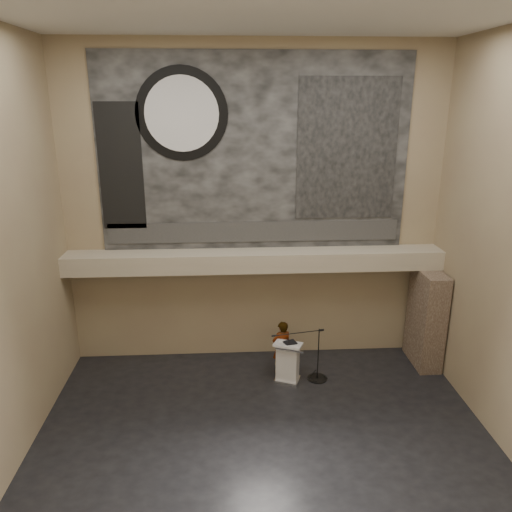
{
  "coord_description": "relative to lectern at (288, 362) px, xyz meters",
  "views": [
    {
      "loc": [
        -0.71,
        -8.98,
        7.14
      ],
      "look_at": [
        0.0,
        3.2,
        3.2
      ],
      "focal_mm": 35.0,
      "sensor_mm": 36.0,
      "label": 1
    }
  ],
  "objects": [
    {
      "name": "stone_pier",
      "position": [
        3.87,
        0.75,
        0.8
      ],
      "size": [
        0.6,
        1.4,
        2.7
      ],
      "primitive_type": "cube",
      "color": "#47372B",
      "rests_on": "floor"
    },
    {
      "name": "speaker_person",
      "position": [
        -0.11,
        0.44,
        0.19
      ],
      "size": [
        0.63,
        0.52,
        1.49
      ],
      "primitive_type": "imported",
      "rotation": [
        0.0,
        0.0,
        3.48
      ],
      "color": "silver",
      "rests_on": "floor"
    },
    {
      "name": "banner_brick_print",
      "position": [
        -4.18,
        1.53,
        4.85
      ],
      "size": [
        1.1,
        0.02,
        3.2
      ],
      "primitive_type": "cube",
      "color": "black",
      "rests_on": "banner"
    },
    {
      "name": "banner_clock_face",
      "position": [
        -2.58,
        1.51,
        6.15
      ],
      "size": [
        1.84,
        0.02,
        1.84
      ],
      "primitive_type": "cylinder",
      "rotation": [
        1.57,
        0.0,
        0.0
      ],
      "color": "silver",
      "rests_on": "banner"
    },
    {
      "name": "binder",
      "position": [
        0.05,
        -0.01,
        0.56
      ],
      "size": [
        0.37,
        0.33,
        0.04
      ],
      "primitive_type": "cube",
      "rotation": [
        0.0,
        0.0,
        0.35
      ],
      "color": "black",
      "rests_on": "lectern"
    },
    {
      "name": "lectern",
      "position": [
        0.0,
        0.0,
        0.0
      ],
      "size": [
        0.83,
        0.71,
        1.13
      ],
      "rotation": [
        0.0,
        0.0,
        -0.37
      ],
      "color": "silver",
      "rests_on": "floor"
    },
    {
      "name": "banner",
      "position": [
        -0.78,
        1.57,
        5.15
      ],
      "size": [
        8.0,
        0.05,
        5.0
      ],
      "primitive_type": "cube",
      "color": "black",
      "rests_on": "wall_back"
    },
    {
      "name": "banner_building_print",
      "position": [
        1.62,
        1.53,
        5.25
      ],
      "size": [
        2.6,
        0.02,
        3.6
      ],
      "primitive_type": "cube",
      "color": "black",
      "rests_on": "banner"
    },
    {
      "name": "banner_clock_rim",
      "position": [
        -2.58,
        1.53,
        6.15
      ],
      "size": [
        2.3,
        0.02,
        2.3
      ],
      "primitive_type": "cylinder",
      "rotation": [
        1.57,
        0.0,
        0.0
      ],
      "color": "black",
      "rests_on": "banner"
    },
    {
      "name": "mic_stand",
      "position": [
        0.76,
        0.04,
        -0.33
      ],
      "size": [
        1.5,
        0.52,
        1.45
      ],
      "rotation": [
        0.0,
        0.0,
        0.19
      ],
      "color": "black",
      "rests_on": "floor"
    },
    {
      "name": "papers",
      "position": [
        -0.15,
        0.01,
        0.55
      ],
      "size": [
        0.3,
        0.34,
        0.0
      ],
      "primitive_type": "cube",
      "rotation": [
        0.0,
        0.0,
        -0.35
      ],
      "color": "silver",
      "rests_on": "lectern"
    },
    {
      "name": "sprinkler_left",
      "position": [
        -2.38,
        1.15,
        2.12
      ],
      "size": [
        0.04,
        0.04,
        0.06
      ],
      "primitive_type": "cylinder",
      "color": "#B2893D",
      "rests_on": "soffit"
    },
    {
      "name": "sprinkler_right",
      "position": [
        1.12,
        1.15,
        2.12
      ],
      "size": [
        0.04,
        0.04,
        0.06
      ],
      "primitive_type": "cylinder",
      "color": "#B2893D",
      "rests_on": "soffit"
    },
    {
      "name": "banner_text_strip",
      "position": [
        -0.78,
        1.53,
        3.1
      ],
      "size": [
        7.76,
        0.02,
        0.55
      ],
      "primitive_type": "cube",
      "color": "#2A2A2A",
      "rests_on": "banner"
    },
    {
      "name": "wall_front",
      "position": [
        -0.78,
        -6.4,
        3.7
      ],
      "size": [
        10.0,
        0.02,
        8.5
      ],
      "primitive_type": "cube",
      "color": "#846D53",
      "rests_on": "floor"
    },
    {
      "name": "soffit",
      "position": [
        -0.78,
        1.2,
        2.4
      ],
      "size": [
        10.0,
        0.8,
        0.5
      ],
      "primitive_type": "cube",
      "color": "tan",
      "rests_on": "wall_back"
    },
    {
      "name": "ceiling",
      "position": [
        -0.78,
        -2.4,
        7.95
      ],
      "size": [
        10.0,
        10.0,
        0.0
      ],
      "primitive_type": "plane",
      "color": "silver",
      "rests_on": "wall_back"
    },
    {
      "name": "wall_back",
      "position": [
        -0.78,
        1.6,
        3.7
      ],
      "size": [
        10.0,
        0.02,
        8.5
      ],
      "primitive_type": "cube",
      "color": "#846D53",
      "rests_on": "floor"
    },
    {
      "name": "floor",
      "position": [
        -0.78,
        -2.4,
        -0.55
      ],
      "size": [
        10.0,
        10.0,
        0.0
      ],
      "primitive_type": "plane",
      "color": "black",
      "rests_on": "ground"
    }
  ]
}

